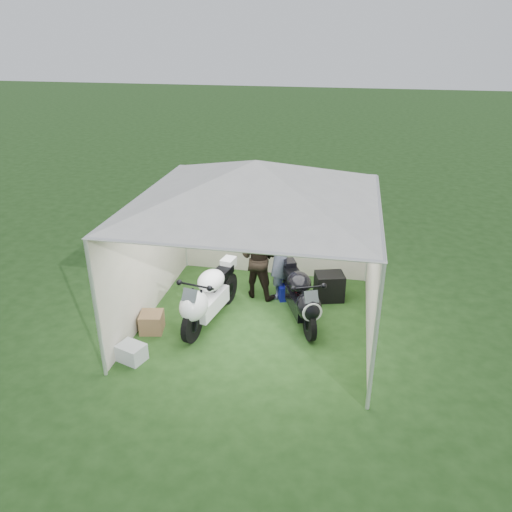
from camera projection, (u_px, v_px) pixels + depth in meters
The scene contains 10 objects.
ground at pixel (256, 320), 9.22m from camera, with size 80.00×80.00×0.00m, color #1C3D14.
canopy_tent at pixel (256, 185), 8.17m from camera, with size 5.66×5.66×3.00m.
motorcycle_white at pixel (208, 296), 8.90m from camera, with size 0.69×2.04×1.01m.
motorcycle_black at pixel (301, 297), 8.96m from camera, with size 0.95×1.82×0.94m.
paddock_stand at pixel (288, 292), 9.89m from camera, with size 0.40×0.25×0.30m, color #1D24D4.
person_dark_jacket at pixel (259, 258), 9.76m from camera, with size 0.80×0.63×1.65m, color black.
person_blue_jacket at pixel (280, 257), 9.71m from camera, with size 0.63×0.41×1.71m, color slate.
equipment_box at pixel (329, 286), 9.84m from camera, with size 0.55×0.44×0.55m, color black.
crate_0 at pixel (131, 352), 8.06m from camera, with size 0.43×0.33×0.28m, color #B5BBBF.
crate_1 at pixel (152, 322), 8.83m from camera, with size 0.39×0.39×0.35m, color brown.
Camera 1 is at (1.51, -7.74, 4.93)m, focal length 35.00 mm.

